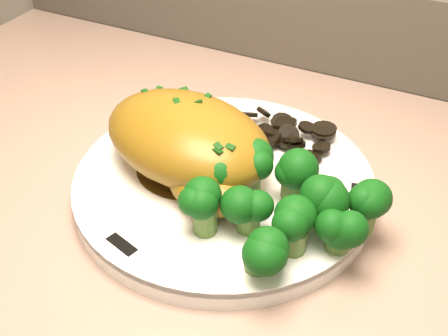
% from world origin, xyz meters
% --- Properties ---
extents(plate, '(0.34, 0.34, 0.02)m').
position_xyz_m(plate, '(-0.35, 1.70, 0.81)').
color(plate, white).
rests_on(plate, counter).
extents(rim_accent_0, '(0.02, 0.03, 0.00)m').
position_xyz_m(rim_accent_0, '(-0.23, 1.73, 0.82)').
color(rim_accent_0, black).
rests_on(rim_accent_0, plate).
extents(rim_accent_1, '(0.03, 0.03, 0.00)m').
position_xyz_m(rim_accent_1, '(-0.44, 1.79, 0.82)').
color(rim_accent_1, black).
rests_on(rim_accent_1, plate).
extents(rim_accent_2, '(0.03, 0.02, 0.00)m').
position_xyz_m(rim_accent_2, '(-0.39, 1.58, 0.82)').
color(rim_accent_2, black).
rests_on(rim_accent_2, plate).
extents(gravy_pool, '(0.10, 0.10, 0.00)m').
position_xyz_m(gravy_pool, '(-0.39, 1.70, 0.82)').
color(gravy_pool, '#39250A').
rests_on(gravy_pool, plate).
extents(chicken_breast, '(0.20, 0.16, 0.07)m').
position_xyz_m(chicken_breast, '(-0.38, 1.70, 0.86)').
color(chicken_breast, '#956A19').
rests_on(chicken_breast, plate).
extents(mushroom_pile, '(0.10, 0.08, 0.03)m').
position_xyz_m(mushroom_pile, '(-0.33, 1.78, 0.83)').
color(mushroom_pile, black).
rests_on(mushroom_pile, plate).
extents(broccoli_florets, '(0.16, 0.13, 0.05)m').
position_xyz_m(broccoli_florets, '(-0.28, 1.66, 0.85)').
color(broccoli_florets, '#587A33').
rests_on(broccoli_florets, plate).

